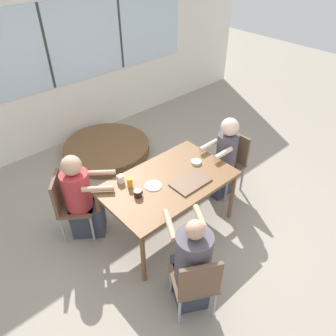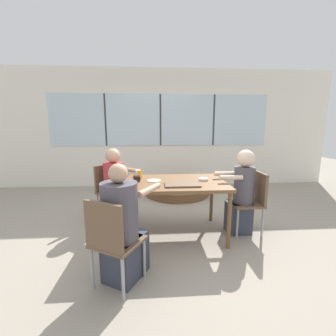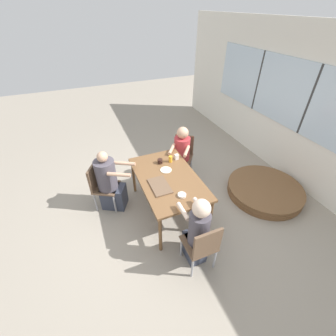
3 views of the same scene
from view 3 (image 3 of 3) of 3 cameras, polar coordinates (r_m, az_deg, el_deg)
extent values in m
plane|color=gray|center=(4.08, 0.00, -10.47)|extent=(16.00, 16.00, 0.00)
cube|color=white|center=(4.81, 31.81, 11.90)|extent=(8.40, 0.06, 2.80)
cube|color=silver|center=(4.72, 32.29, 14.09)|extent=(5.20, 0.02, 1.21)
cube|color=#333333|center=(5.53, 21.91, 19.68)|extent=(0.04, 0.01, 1.21)
cube|color=#333333|center=(4.71, 32.24, 14.08)|extent=(0.04, 0.01, 1.21)
cube|color=brown|center=(3.59, 0.00, -2.57)|extent=(1.50, 0.91, 0.04)
cylinder|color=brown|center=(4.25, -8.70, -2.23)|extent=(0.05, 0.05, 0.70)
cylinder|color=brown|center=(3.30, -1.96, -16.52)|extent=(0.05, 0.05, 0.70)
cylinder|color=brown|center=(4.45, 1.40, 0.24)|extent=(0.05, 0.05, 0.70)
cylinder|color=brown|center=(3.55, 10.69, -12.25)|extent=(0.05, 0.05, 0.70)
cube|color=brown|center=(3.16, 7.84, -18.40)|extent=(0.40, 0.40, 0.03)
cube|color=brown|center=(2.90, 10.02, -18.48)|extent=(0.04, 0.38, 0.42)
cylinder|color=#99999E|center=(3.37, 3.38, -19.33)|extent=(0.03, 0.03, 0.40)
cylinder|color=#99999E|center=(3.47, 8.70, -17.37)|extent=(0.03, 0.03, 0.40)
cylinder|color=#99999E|center=(3.21, 6.20, -23.90)|extent=(0.03, 0.03, 0.40)
cylinder|color=#99999E|center=(3.32, 11.79, -21.62)|extent=(0.03, 0.03, 0.40)
cube|color=brown|center=(4.61, 3.57, 2.56)|extent=(0.56, 0.56, 0.03)
cube|color=brown|center=(4.64, 4.16, 6.03)|extent=(0.26, 0.32, 0.42)
cylinder|color=#99999E|center=(4.57, 5.08, -1.13)|extent=(0.03, 0.03, 0.40)
cylinder|color=#99999E|center=(4.63, 0.96, -0.45)|extent=(0.03, 0.03, 0.40)
cylinder|color=#99999E|center=(4.85, 5.87, 1.24)|extent=(0.03, 0.03, 0.40)
cylinder|color=#99999E|center=(4.90, 1.97, 1.86)|extent=(0.03, 0.03, 0.40)
cube|color=brown|center=(4.03, -15.37, -4.75)|extent=(0.54, 0.54, 0.03)
cube|color=brown|center=(3.96, -18.31, -2.06)|extent=(0.35, 0.22, 0.42)
cylinder|color=#99999E|center=(4.23, -12.00, -5.65)|extent=(0.03, 0.03, 0.40)
cylinder|color=#99999E|center=(4.00, -13.39, -8.88)|extent=(0.03, 0.03, 0.40)
cylinder|color=#99999E|center=(4.34, -16.29, -5.19)|extent=(0.03, 0.03, 0.40)
cylinder|color=#99999E|center=(4.12, -17.91, -8.29)|extent=(0.03, 0.03, 0.40)
cube|color=#333847|center=(3.37, 6.73, -19.19)|extent=(0.32, 0.24, 0.43)
cylinder|color=#4C4751|center=(2.97, 7.88, -14.93)|extent=(0.27, 0.27, 0.50)
sphere|color=beige|center=(2.70, 8.52, -10.10)|extent=(0.23, 0.23, 0.23)
cylinder|color=beige|center=(2.96, 3.82, -10.89)|extent=(0.30, 0.06, 0.06)
cylinder|color=beige|center=(3.05, 8.01, -9.52)|extent=(0.30, 0.06, 0.06)
cube|color=#333847|center=(4.64, 3.20, -0.18)|extent=(0.47, 0.45, 0.43)
cylinder|color=#B23338|center=(4.44, 3.57, 4.94)|extent=(0.31, 0.31, 0.47)
sphere|color=tan|center=(4.27, 3.75, 8.92)|extent=(0.22, 0.22, 0.22)
cylinder|color=tan|center=(4.13, 4.74, 4.27)|extent=(0.31, 0.26, 0.06)
cylinder|color=tan|center=(4.18, 0.95, 4.84)|extent=(0.31, 0.26, 0.06)
cube|color=#333847|center=(4.12, -13.53, -7.00)|extent=(0.46, 0.50, 0.43)
cylinder|color=#4C4751|center=(3.84, -15.48, -1.66)|extent=(0.34, 0.34, 0.54)
sphere|color=tan|center=(3.64, -16.36, 2.73)|extent=(0.17, 0.17, 0.17)
cylinder|color=tan|center=(3.77, -11.05, 1.16)|extent=(0.23, 0.35, 0.06)
cylinder|color=tan|center=(3.55, -12.36, -1.65)|extent=(0.23, 0.35, 0.06)
cube|color=brown|center=(3.40, -2.09, -4.56)|extent=(0.43, 0.27, 0.02)
cylinder|color=black|center=(3.86, -2.04, 1.74)|extent=(0.09, 0.09, 0.08)
torus|color=black|center=(3.83, -1.81, 1.40)|extent=(0.01, 0.06, 0.06)
cylinder|color=gold|center=(3.88, 0.64, 2.29)|extent=(0.06, 0.06, 0.11)
cube|color=silver|center=(3.96, 2.18, 2.84)|extent=(0.06, 0.06, 0.09)
cylinder|color=silver|center=(3.24, 3.56, -6.88)|extent=(0.12, 0.12, 0.03)
cylinder|color=beige|center=(3.72, -0.53, -0.49)|extent=(0.19, 0.19, 0.01)
cylinder|color=brown|center=(4.74, 23.10, -5.87)|extent=(1.37, 1.37, 0.03)
cylinder|color=brown|center=(4.72, 23.19, -5.60)|extent=(1.39, 1.39, 0.03)
cylinder|color=brown|center=(4.70, 23.27, -5.33)|extent=(1.37, 1.37, 0.03)
cylinder|color=brown|center=(4.68, 23.36, -5.05)|extent=(1.39, 1.39, 0.03)
cylinder|color=brown|center=(4.66, 23.45, -4.77)|extent=(1.37, 1.37, 0.03)
cylinder|color=brown|center=(4.65, 23.53, -4.50)|extent=(1.39, 1.39, 0.03)
camera|label=1|loc=(4.60, -42.47, 30.16)|focal=35.00mm
camera|label=2|loc=(3.64, -48.34, -1.82)|focal=24.00mm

